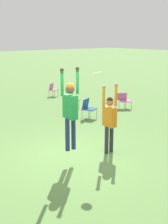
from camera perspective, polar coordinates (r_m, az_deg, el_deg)
The scene contains 8 objects.
ground_plane at distance 9.10m, azimuth -2.05°, elevation -8.36°, with size 120.00×120.00×0.00m, color #608C47.
person_jumping at distance 8.26m, azimuth -2.54°, elevation 0.93°, with size 0.61×0.47×2.25m.
person_defending at distance 9.19m, azimuth 4.68°, elevation -0.96°, with size 0.59×0.45×2.08m.
frisbee at distance 8.48m, azimuth 2.38°, elevation 7.18°, with size 0.24×0.23×0.07m.
camping_chair_0 at distance 15.10m, azimuth -2.36°, elevation 2.48°, with size 0.64×0.69×0.80m.
camping_chair_2 at distance 18.27m, azimuth -5.75°, elevation 4.30°, with size 0.61×0.66×0.74m.
camping_chair_3 at distance 13.30m, azimuth 0.72°, elevation 0.95°, with size 0.69×0.74×0.81m.
camping_chair_4 at distance 15.23m, azimuth 7.30°, elevation 2.32°, with size 0.68×0.74×0.74m.
Camera 1 is at (-5.13, -6.70, 3.43)m, focal length 50.00 mm.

